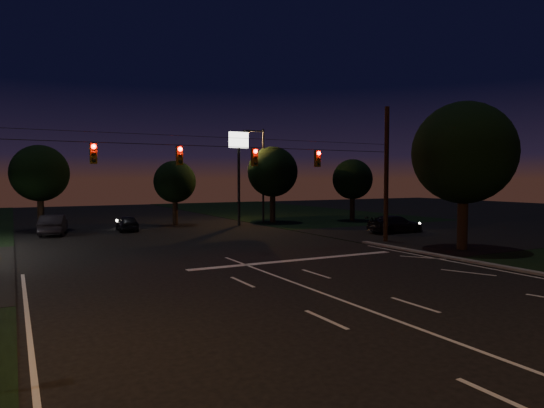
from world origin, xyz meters
TOP-DOWN VIEW (x-y plane):
  - ground at (0.00, 0.00)m, footprint 140.00×140.00m
  - cross_street_right at (20.00, 16.00)m, footprint 20.00×16.00m
  - stop_bar at (3.00, 11.50)m, footprint 12.00×0.50m
  - utility_pole_right at (12.00, 15.00)m, footprint 0.30×0.30m
  - signal_span at (-0.00, 14.96)m, footprint 24.00×0.40m
  - pole_sign_right at (8.00, 30.00)m, footprint 1.80×0.30m
  - street_light_right_far at (11.24, 32.00)m, footprint 2.20×0.35m
  - tree_right_near at (13.53, 10.17)m, footprint 6.00×6.00m
  - tree_far_b at (-7.98, 34.13)m, footprint 4.60×4.60m
  - tree_far_c at (3.02, 33.10)m, footprint 3.80×3.80m
  - tree_far_d at (12.02, 31.13)m, footprint 4.80×4.80m
  - tree_far_e at (20.02, 29.11)m, footprint 4.00×4.00m
  - car_oncoming_a at (-1.86, 30.06)m, footprint 1.78×3.81m
  - car_oncoming_b at (-7.36, 29.86)m, footprint 2.43×4.85m
  - car_cross at (16.20, 18.66)m, footprint 4.77×2.01m

SIDE VIEW (x-z plane):
  - ground at x=0.00m, z-range 0.00..0.00m
  - cross_street_right at x=20.00m, z-range -0.01..0.01m
  - utility_pole_right at x=12.00m, z-range -4.50..4.50m
  - stop_bar at x=3.00m, z-range 0.00..0.01m
  - car_oncoming_a at x=-1.86m, z-range 0.00..1.26m
  - car_cross at x=16.20m, z-range 0.00..1.37m
  - car_oncoming_b at x=-7.36m, z-range 0.00..1.53m
  - tree_far_c at x=3.02m, z-range 0.97..6.83m
  - tree_far_e at x=20.02m, z-range 1.03..7.20m
  - tree_far_b at x=-7.98m, z-range 1.12..8.10m
  - tree_far_d at x=12.02m, z-range 1.18..8.47m
  - street_light_right_far at x=11.24m, z-range 0.74..9.74m
  - signal_span at x=0.00m, z-range 4.72..6.28m
  - tree_right_near at x=13.53m, z-range 1.30..10.06m
  - pole_sign_right at x=8.00m, z-range 2.04..10.44m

